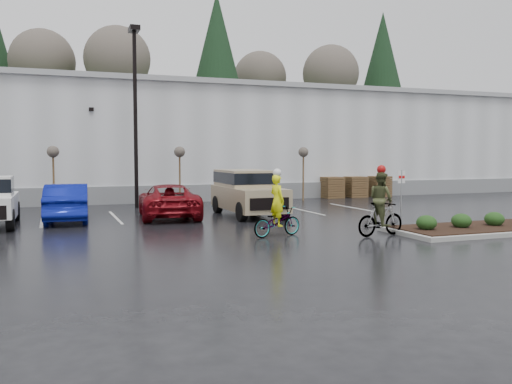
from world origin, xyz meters
name	(u,v)px	position (x,y,z in m)	size (l,w,h in m)	color
ground	(309,237)	(0.00, 0.00, 0.00)	(120.00, 120.00, 0.00)	black
warehouse	(172,142)	(0.00, 21.99, 3.65)	(60.50, 15.50, 7.20)	#BABDBF
wooded_ridge	(129,152)	(0.00, 45.00, 3.00)	(80.00, 25.00, 6.00)	#24421B
lamppost	(135,97)	(-4.00, 12.00, 5.69)	(0.50, 1.00, 9.22)	black
sapling_west	(53,155)	(-8.00, 13.00, 2.73)	(0.60, 0.60, 3.20)	#523421
sapling_mid	(180,155)	(-1.50, 13.00, 2.73)	(0.60, 0.60, 3.20)	#523421
sapling_east	(303,155)	(6.00, 13.00, 2.73)	(0.60, 0.60, 3.20)	#523421
pallet_stack_a	(332,187)	(8.50, 14.00, 0.68)	(1.20, 1.20, 1.35)	#523421
pallet_stack_b	(355,187)	(10.20, 14.00, 0.68)	(1.20, 1.20, 1.35)	#523421
pallet_stack_c	(379,186)	(12.00, 14.00, 0.68)	(1.20, 1.20, 1.35)	#523421
curb_island	(494,228)	(7.00, -1.00, 0.07)	(8.00, 3.00, 0.15)	gray
mulch_bed	(494,226)	(7.00, -1.00, 0.17)	(7.60, 2.60, 0.04)	black
shrub_a	(427,223)	(4.00, -1.00, 0.41)	(0.70, 0.70, 0.52)	black
shrub_b	(461,221)	(5.50, -1.00, 0.41)	(0.70, 0.70, 0.52)	black
shrub_c	(494,219)	(7.00, -1.00, 0.41)	(0.70, 0.70, 0.52)	black
fire_lane_sign	(401,192)	(3.80, 0.20, 1.41)	(0.30, 0.05, 2.20)	gray
car_blue	(67,202)	(-7.51, 7.37, 0.78)	(1.65, 4.73, 1.56)	#0C188E
car_red	(169,201)	(-3.30, 7.22, 0.73)	(2.44, 5.29, 1.47)	maroon
suv_tan	(249,193)	(0.22, 6.62, 1.03)	(2.20, 5.10, 2.06)	tan
cyclist_hivis	(277,215)	(-0.99, 0.44, 0.71)	(2.00, 1.10, 2.29)	#3F3F44
cyclist_olive	(381,210)	(2.33, -0.72, 0.87)	(1.91, 0.95, 2.41)	#3F3F44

